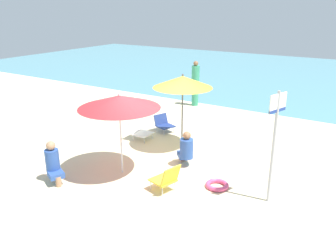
# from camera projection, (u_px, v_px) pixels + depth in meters

# --- Properties ---
(ground_plane) EXTENTS (40.00, 40.00, 0.00)m
(ground_plane) POSITION_uv_depth(u_px,v_px,m) (160.00, 168.00, 8.56)
(ground_plane) COLOR beige
(sea_water) EXTENTS (40.00, 16.00, 0.01)m
(sea_water) POSITION_uv_depth(u_px,v_px,m) (295.00, 76.00, 19.69)
(sea_water) COLOR #5693A3
(sea_water) RESTS_ON ground_plane
(umbrella_yellow) EXTENTS (1.60, 1.60, 2.07)m
(umbrella_yellow) POSITION_uv_depth(u_px,v_px,m) (183.00, 82.00, 9.23)
(umbrella_yellow) COLOR #4C4C51
(umbrella_yellow) RESTS_ON ground_plane
(umbrella_red) EXTENTS (1.86, 1.86, 1.95)m
(umbrella_red) POSITION_uv_depth(u_px,v_px,m) (119.00, 102.00, 7.77)
(umbrella_red) COLOR silver
(umbrella_red) RESTS_ON ground_plane
(beach_chair_a) EXTENTS (0.59, 0.53, 0.55)m
(beach_chair_a) POSITION_uv_depth(u_px,v_px,m) (140.00, 131.00, 10.32)
(beach_chair_a) COLOR white
(beach_chair_a) RESTS_ON ground_plane
(beach_chair_b) EXTENTS (0.67, 0.59, 0.65)m
(beach_chair_b) POSITION_uv_depth(u_px,v_px,m) (166.00, 178.00, 7.35)
(beach_chair_b) COLOR gold
(beach_chair_b) RESTS_ON ground_plane
(beach_chair_c) EXTENTS (0.67, 0.64, 0.53)m
(beach_chair_c) POSITION_uv_depth(u_px,v_px,m) (164.00, 123.00, 10.95)
(beach_chair_c) COLOR navy
(beach_chair_c) RESTS_ON ground_plane
(person_a) EXTENTS (0.55, 0.45, 0.95)m
(person_a) POSITION_uv_depth(u_px,v_px,m) (53.00, 162.00, 7.77)
(person_a) COLOR #2D519E
(person_a) RESTS_ON ground_plane
(person_b) EXTENTS (0.53, 0.54, 0.90)m
(person_b) POSITION_uv_depth(u_px,v_px,m) (186.00, 149.00, 8.57)
(person_b) COLOR #2D519E
(person_b) RESTS_ON ground_plane
(person_c) EXTENTS (0.30, 0.30, 1.76)m
(person_c) POSITION_uv_depth(u_px,v_px,m) (195.00, 83.00, 13.63)
(person_c) COLOR #389970
(person_c) RESTS_ON ground_plane
(warning_sign) EXTENTS (0.19, 0.48, 2.29)m
(warning_sign) POSITION_uv_depth(u_px,v_px,m) (275.00, 132.00, 6.64)
(warning_sign) COLOR #ADADB2
(warning_sign) RESTS_ON ground_plane
(swim_ring) EXTENTS (0.51, 0.51, 0.10)m
(swim_ring) POSITION_uv_depth(u_px,v_px,m) (217.00, 185.00, 7.64)
(swim_ring) COLOR #E54C7F
(swim_ring) RESTS_ON ground_plane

